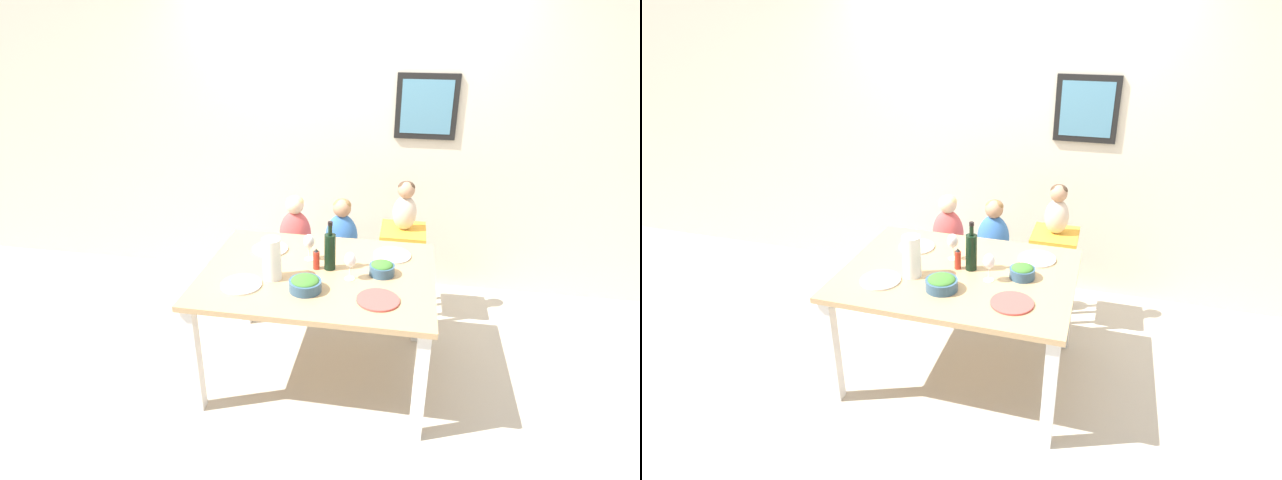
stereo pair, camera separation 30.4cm
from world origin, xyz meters
TOP-DOWN VIEW (x-y plane):
  - ground_plane at (0.00, 0.00)m, footprint 14.00×14.00m
  - wall_back at (0.00, 1.35)m, footprint 10.00×0.09m
  - dining_table at (0.00, 0.00)m, footprint 1.41×1.06m
  - chair_far_left at (-0.32, 0.77)m, footprint 0.39×0.41m
  - chair_far_center at (0.04, 0.77)m, footprint 0.39×0.41m
  - chair_right_highchair at (0.50, 0.77)m, footprint 0.33×0.35m
  - person_child_left at (-0.32, 0.77)m, footprint 0.25×0.18m
  - person_child_center at (0.04, 0.77)m, footprint 0.25×0.18m
  - person_baby_right at (0.50, 0.77)m, footprint 0.17×0.13m
  - wine_bottle at (0.07, 0.06)m, footprint 0.07×0.07m
  - paper_towel_roll at (-0.25, -0.12)m, footprint 0.11×0.11m
  - wine_glass_near at (0.20, -0.05)m, footprint 0.07×0.07m
  - wine_glass_far at (-0.08, 0.16)m, footprint 0.07×0.07m
  - salad_bowl_large at (-0.03, -0.23)m, footprint 0.19×0.19m
  - salad_bowl_small at (0.39, 0.04)m, footprint 0.15×0.15m
  - dinner_plate_front_left at (-0.41, -0.24)m, footprint 0.24×0.24m
  - dinner_plate_back_left at (-0.37, 0.25)m, footprint 0.24×0.24m
  - dinner_plate_back_right at (0.44, 0.30)m, footprint 0.24×0.24m
  - dinner_plate_front_right at (0.39, -0.27)m, footprint 0.24×0.24m
  - condiment_bottle_hot_sauce at (-0.02, 0.04)m, footprint 0.04×0.04m

SIDE VIEW (x-z plane):
  - ground_plane at x=0.00m, z-range 0.00..0.00m
  - chair_far_left at x=-0.32m, z-range 0.16..0.61m
  - chair_far_center at x=0.04m, z-range 0.16..0.61m
  - chair_right_highchair at x=0.50m, z-range 0.20..0.94m
  - dining_table at x=0.00m, z-range 0.28..1.03m
  - person_child_left at x=-0.32m, z-range 0.45..0.93m
  - person_child_center at x=0.04m, z-range 0.45..0.93m
  - dinner_plate_front_left at x=-0.41m, z-range 0.75..0.76m
  - dinner_plate_back_left at x=-0.37m, z-range 0.75..0.76m
  - dinner_plate_back_right at x=0.44m, z-range 0.75..0.76m
  - dinner_plate_front_right at x=0.39m, z-range 0.75..0.76m
  - salad_bowl_large at x=-0.03m, z-range 0.75..0.83m
  - salad_bowl_small at x=0.39m, z-range 0.75..0.83m
  - condiment_bottle_hot_sauce at x=-0.02m, z-range 0.74..0.88m
  - wine_glass_near at x=0.20m, z-range 0.78..0.96m
  - wine_glass_far at x=-0.08m, z-range 0.78..0.96m
  - wine_bottle at x=0.07m, z-range 0.72..1.03m
  - paper_towel_roll at x=-0.25m, z-range 0.75..1.01m
  - person_baby_right at x=0.50m, z-range 0.75..1.12m
  - wall_back at x=0.00m, z-range 0.00..2.70m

